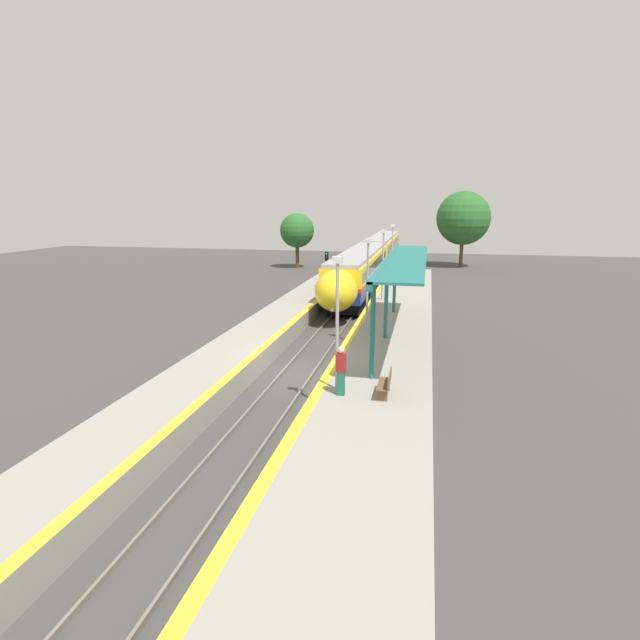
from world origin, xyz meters
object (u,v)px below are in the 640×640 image
lamppost_farthest (392,248)px  railway_signal (327,271)px  lamppost_mid (368,278)px  lamppost_near (337,315)px  person_waiting (341,370)px  platform_bench (386,383)px  train (372,259)px  lamppost_far (383,260)px

lamppost_farthest → railway_signal: bearing=-132.6°
railway_signal → lamppost_mid: (4.86, -12.94, 1.41)m
railway_signal → lamppost_near: lamppost_near is taller
person_waiting → railway_signal: bearing=102.7°
person_waiting → lamppost_farthest: size_ratio=0.37×
lamppost_near → lamppost_mid: same height
platform_bench → lamppost_farthest: 27.76m
train → railway_signal: bearing=-100.9°
lamppost_near → railway_signal: bearing=102.4°
platform_bench → railway_signal: bearing=106.8°
platform_bench → lamppost_mid: bearing=101.2°
platform_bench → person_waiting: bearing=-170.2°
platform_bench → lamppost_far: lamppost_far is taller
person_waiting → lamppost_farthest: lamppost_farthest is taller
lamppost_near → lamppost_farthest: (0.00, 27.33, 0.00)m
platform_bench → lamppost_near: lamppost_near is taller
platform_bench → lamppost_far: 18.73m
lamppost_far → lamppost_farthest: bearing=90.0°
platform_bench → lamppost_far: (-1.86, 18.48, 2.40)m
person_waiting → lamppost_far: 18.86m
platform_bench → train: bearing=97.3°
train → lamppost_near: lamppost_near is taller
train → lamppost_near: bearing=-85.7°
lamppost_near → lamppost_farthest: 27.33m
lamppost_far → lamppost_farthest: size_ratio=1.00×
person_waiting → lamppost_mid: (-0.25, 9.65, 1.91)m
platform_bench → lamppost_mid: size_ratio=0.29×
lamppost_far → lamppost_farthest: same height
lamppost_mid → lamppost_farthest: same height
railway_signal → lamppost_far: lamppost_far is taller
person_waiting → lamppost_far: size_ratio=0.37×
person_waiting → lamppost_farthest: bearing=90.5°
person_waiting → lamppost_farthest: (-0.25, 27.87, 1.91)m
railway_signal → lamppost_near: bearing=-77.6°
railway_signal → lamppost_far: (4.86, -3.83, 1.41)m
person_waiting → lamppost_mid: 9.84m
platform_bench → person_waiting: person_waiting is taller
lamppost_near → lamppost_far: 18.22m
lamppost_far → railway_signal: bearing=141.7°
train → lamppost_farthest: lamppost_farthest is taller
train → lamppost_mid: lamppost_mid is taller
platform_bench → lamppost_farthest: bearing=93.9°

